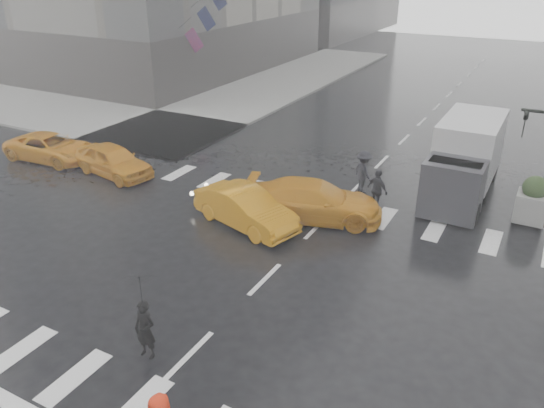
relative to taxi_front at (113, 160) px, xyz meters
The scene contains 13 objects.
ground 11.37m from the taxi_front, 22.59° to the right, with size 120.00×120.00×0.00m, color black.
sidewalk_nw 15.95m from the taxi_front, 124.47° to the left, with size 35.00×35.00×0.15m, color gray.
road_markings 11.37m from the taxi_front, 22.59° to the right, with size 18.00×48.00×0.01m, color silver, non-canonical shape.
planter_west 17.90m from the taxi_front, 12.39° to the left, with size 1.10×1.10×1.80m.
flag_cluster 15.66m from the taxi_front, 108.03° to the left, with size 2.87×3.06×4.69m.
pedestrian_black 13.07m from the taxi_front, 42.93° to the right, with size 0.99×1.01×2.43m.
pedestrian_far_a 12.16m from the taxi_front, 10.61° to the left, with size 1.01×0.62×1.73m, color black.
pedestrian_far_b 11.47m from the taxi_front, 18.59° to the left, with size 1.21×0.67×1.87m, color black.
taxi_front is the anchor object (origin of this frame).
taxi_mid 8.16m from the taxi_front, 10.27° to the right, with size 1.54×4.42×1.46m, color orange.
taxi_rear 10.05m from the taxi_front, ahead, with size 2.14×4.66×1.53m, color orange.
taxi_far 4.19m from the taxi_front, behind, with size 2.19×4.21×1.32m, color orange.
box_truck 15.59m from the taxi_front, 19.60° to the left, with size 2.29×6.12×3.25m.
Camera 1 is at (6.99, -12.42, 9.39)m, focal length 35.00 mm.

